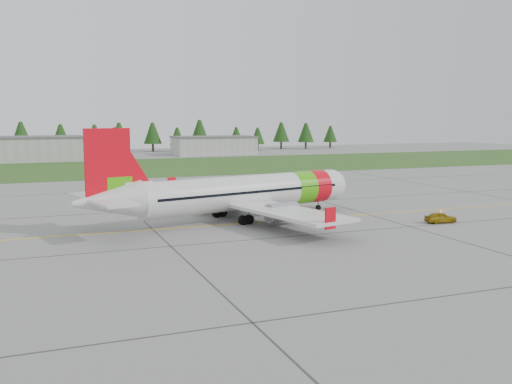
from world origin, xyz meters
name	(u,v)px	position (x,y,z in m)	size (l,w,h in m)	color
ground	(324,234)	(0.00, 0.00, 0.00)	(320.00, 320.00, 0.00)	gray
aircraft	(240,193)	(-4.96, 10.21, 2.93)	(33.06, 31.07, 10.17)	silver
follow_me_car	(441,207)	(14.36, 0.69, 1.70)	(1.37, 1.16, 3.40)	yellow
service_van	(131,167)	(-9.67, 55.93, 2.32)	(1.62, 1.53, 4.65)	silver
grass_strip	(156,166)	(0.00, 82.00, 0.01)	(320.00, 50.00, 0.03)	#30561E
taxi_guideline	(289,220)	(0.00, 8.00, 0.01)	(120.00, 0.25, 0.02)	gold
hangar_west	(17,150)	(-30.00, 110.00, 3.00)	(32.00, 14.00, 6.00)	#A8A8A3
hangar_east	(214,146)	(25.00, 118.00, 2.60)	(24.00, 12.00, 5.20)	#A8A8A3
treeline	(120,137)	(0.00, 138.00, 5.00)	(160.00, 8.00, 10.00)	#1C3F14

